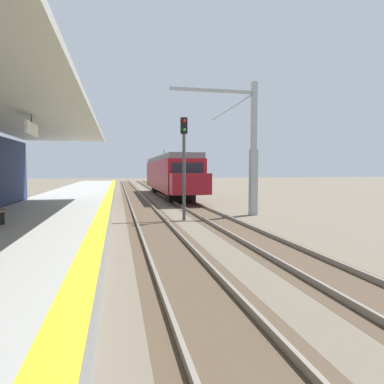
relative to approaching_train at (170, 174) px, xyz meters
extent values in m
cube|color=#999993|center=(-7.80, -18.63, -1.73)|extent=(5.00, 80.00, 0.90)
cube|color=yellow|center=(-5.55, -18.63, -1.27)|extent=(0.50, 80.00, 0.01)
cube|color=white|center=(-7.50, -21.59, 1.64)|extent=(0.08, 1.40, 0.36)
cylinder|color=#333333|center=(-7.50, -21.59, 1.96)|extent=(0.03, 0.03, 0.27)
cube|color=#4C3D2D|center=(-3.40, -14.63, -2.17)|extent=(2.34, 120.00, 0.01)
cube|color=slate|center=(-4.12, -14.63, -2.09)|extent=(0.08, 120.00, 0.15)
cube|color=slate|center=(-2.68, -14.63, -2.09)|extent=(0.08, 120.00, 0.15)
cube|color=#4C3D2D|center=(0.00, -14.63, -2.17)|extent=(2.34, 120.00, 0.01)
cube|color=slate|center=(-0.72, -14.63, -2.09)|extent=(0.08, 120.00, 0.15)
cube|color=slate|center=(0.72, -14.63, -2.09)|extent=(0.08, 120.00, 0.15)
cube|color=maroon|center=(0.00, 0.38, -0.11)|extent=(2.90, 18.00, 2.70)
cube|color=slate|center=(0.00, 0.38, 1.46)|extent=(2.67, 18.00, 0.44)
cube|color=black|center=(0.00, -8.64, 0.30)|extent=(2.32, 0.06, 1.21)
cube|color=maroon|center=(0.00, -9.42, -0.58)|extent=(2.78, 1.60, 1.49)
cube|color=black|center=(1.46, 0.38, 0.30)|extent=(0.04, 15.84, 0.86)
cylinder|color=#333333|center=(0.00, 3.98, 2.13)|extent=(0.06, 0.06, 0.90)
cube|color=black|center=(0.00, -5.47, -1.82)|extent=(2.17, 2.20, 0.72)
cube|color=black|center=(0.00, 6.23, -1.82)|extent=(2.17, 2.20, 0.72)
cylinder|color=#4C4C4C|center=(-1.68, -15.83, 0.02)|extent=(0.16, 0.16, 4.40)
cube|color=black|center=(-1.68, -15.83, 2.62)|extent=(0.32, 0.24, 0.80)
sphere|color=red|center=(-1.68, -15.97, 2.84)|extent=(0.16, 0.16, 0.16)
sphere|color=green|center=(-1.68, -15.97, 2.40)|extent=(0.16, 0.16, 0.16)
cube|color=#9EA3A8|center=(2.58, -14.63, -0.30)|extent=(0.40, 0.40, 3.75)
cube|color=#9EA3A8|center=(2.58, -14.63, 3.45)|extent=(0.28, 0.28, 3.75)
cube|color=#9EA3A8|center=(0.18, -14.63, 4.72)|extent=(4.80, 0.16, 0.16)
cylinder|color=#9EA3A8|center=(1.38, -14.63, 3.92)|extent=(2.47, 0.07, 1.60)
camera|label=1|loc=(-4.98, -32.80, 0.40)|focal=31.84mm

